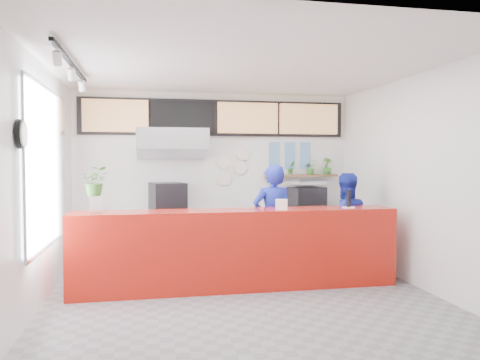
# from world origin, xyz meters

# --- Properties ---
(floor) EXTENTS (5.00, 5.00, 0.00)m
(floor) POSITION_xyz_m (0.00, 0.00, 0.00)
(floor) COLOR slate
(floor) RESTS_ON ground
(ceiling) EXTENTS (5.00, 5.00, 0.00)m
(ceiling) POSITION_xyz_m (0.00, 0.00, 3.00)
(ceiling) COLOR silver
(wall_back) EXTENTS (5.00, 0.00, 5.00)m
(wall_back) POSITION_xyz_m (0.00, 2.50, 1.50)
(wall_back) COLOR white
(wall_back) RESTS_ON ground
(wall_left) EXTENTS (0.00, 5.00, 5.00)m
(wall_left) POSITION_xyz_m (-2.50, 0.00, 1.50)
(wall_left) COLOR white
(wall_left) RESTS_ON ground
(wall_right) EXTENTS (0.00, 5.00, 5.00)m
(wall_right) POSITION_xyz_m (2.50, 0.00, 1.50)
(wall_right) COLOR white
(wall_right) RESTS_ON ground
(service_counter) EXTENTS (4.50, 0.60, 1.10)m
(service_counter) POSITION_xyz_m (0.00, 0.40, 0.55)
(service_counter) COLOR #AA160C
(service_counter) RESTS_ON ground
(cream_band) EXTENTS (5.00, 0.02, 0.80)m
(cream_band) POSITION_xyz_m (0.00, 2.49, 2.60)
(cream_band) COLOR beige
(cream_band) RESTS_ON wall_back
(prep_bench) EXTENTS (1.80, 0.60, 0.90)m
(prep_bench) POSITION_xyz_m (-0.80, 2.20, 0.45)
(prep_bench) COLOR #B2B5BA
(prep_bench) RESTS_ON ground
(panini_oven) EXTENTS (0.66, 0.66, 0.50)m
(panini_oven) POSITION_xyz_m (-0.88, 2.20, 1.15)
(panini_oven) COLOR black
(panini_oven) RESTS_ON prep_bench
(extraction_hood) EXTENTS (1.20, 0.70, 0.35)m
(extraction_hood) POSITION_xyz_m (-0.80, 2.15, 2.15)
(extraction_hood) COLOR #B2B5BA
(extraction_hood) RESTS_ON ceiling
(hood_lip) EXTENTS (1.20, 0.69, 0.31)m
(hood_lip) POSITION_xyz_m (-0.80, 2.15, 1.95)
(hood_lip) COLOR #B2B5BA
(hood_lip) RESTS_ON ceiling
(right_bench) EXTENTS (1.80, 0.60, 0.90)m
(right_bench) POSITION_xyz_m (1.50, 2.20, 0.45)
(right_bench) COLOR #B2B5BA
(right_bench) RESTS_ON ground
(espresso_machine) EXTENTS (0.69, 0.56, 0.39)m
(espresso_machine) POSITION_xyz_m (1.64, 2.20, 1.10)
(espresso_machine) COLOR black
(espresso_machine) RESTS_ON right_bench
(espresso_tray) EXTENTS (0.71, 0.58, 0.06)m
(espresso_tray) POSITION_xyz_m (1.64, 2.20, 1.38)
(espresso_tray) COLOR silver
(espresso_tray) RESTS_ON espresso_machine
(herb_shelf) EXTENTS (1.40, 0.18, 0.04)m
(herb_shelf) POSITION_xyz_m (1.60, 2.40, 1.50)
(herb_shelf) COLOR brown
(herb_shelf) RESTS_ON wall_back
(menu_board_far_left) EXTENTS (1.10, 0.10, 0.55)m
(menu_board_far_left) POSITION_xyz_m (-1.75, 2.38, 2.55)
(menu_board_far_left) COLOR tan
(menu_board_far_left) RESTS_ON wall_back
(menu_board_mid_left) EXTENTS (1.10, 0.10, 0.55)m
(menu_board_mid_left) POSITION_xyz_m (-0.59, 2.38, 2.55)
(menu_board_mid_left) COLOR black
(menu_board_mid_left) RESTS_ON wall_back
(menu_board_mid_right) EXTENTS (1.10, 0.10, 0.55)m
(menu_board_mid_right) POSITION_xyz_m (0.57, 2.38, 2.55)
(menu_board_mid_right) COLOR tan
(menu_board_mid_right) RESTS_ON wall_back
(menu_board_far_right) EXTENTS (1.10, 0.10, 0.55)m
(menu_board_far_right) POSITION_xyz_m (1.73, 2.38, 2.55)
(menu_board_far_right) COLOR tan
(menu_board_far_right) RESTS_ON wall_back
(soffit) EXTENTS (4.80, 0.04, 0.65)m
(soffit) POSITION_xyz_m (0.00, 2.46, 2.55)
(soffit) COLOR black
(soffit) RESTS_ON wall_back
(window_pane) EXTENTS (0.04, 2.20, 1.90)m
(window_pane) POSITION_xyz_m (-2.47, 0.30, 1.70)
(window_pane) COLOR silver
(window_pane) RESTS_ON wall_left
(window_frame) EXTENTS (0.03, 2.30, 2.00)m
(window_frame) POSITION_xyz_m (-2.45, 0.30, 1.70)
(window_frame) COLOR #B2B5BA
(window_frame) RESTS_ON wall_left
(wall_clock_rim) EXTENTS (0.05, 0.30, 0.30)m
(wall_clock_rim) POSITION_xyz_m (-2.46, -0.90, 2.05)
(wall_clock_rim) COLOR black
(wall_clock_rim) RESTS_ON wall_left
(wall_clock_face) EXTENTS (0.02, 0.26, 0.26)m
(wall_clock_face) POSITION_xyz_m (-2.43, -0.90, 2.05)
(wall_clock_face) COLOR white
(wall_clock_face) RESTS_ON wall_left
(track_rail) EXTENTS (0.05, 2.40, 0.04)m
(track_rail) POSITION_xyz_m (-2.10, 0.00, 2.94)
(track_rail) COLOR black
(track_rail) RESTS_ON ceiling
(dec_plate_a) EXTENTS (0.24, 0.03, 0.24)m
(dec_plate_a) POSITION_xyz_m (0.15, 2.47, 1.75)
(dec_plate_a) COLOR silver
(dec_plate_a) RESTS_ON wall_back
(dec_plate_b) EXTENTS (0.24, 0.03, 0.24)m
(dec_plate_b) POSITION_xyz_m (0.45, 2.47, 1.65)
(dec_plate_b) COLOR silver
(dec_plate_b) RESTS_ON wall_back
(dec_plate_c) EXTENTS (0.24, 0.03, 0.24)m
(dec_plate_c) POSITION_xyz_m (0.15, 2.47, 1.45)
(dec_plate_c) COLOR silver
(dec_plate_c) RESTS_ON wall_back
(dec_plate_d) EXTENTS (0.24, 0.03, 0.24)m
(dec_plate_d) POSITION_xyz_m (0.50, 2.47, 1.90)
(dec_plate_d) COLOR silver
(dec_plate_d) RESTS_ON wall_back
(photo_frame_a) EXTENTS (0.20, 0.02, 0.25)m
(photo_frame_a) POSITION_xyz_m (1.10, 2.48, 2.00)
(photo_frame_a) COLOR #598CBF
(photo_frame_a) RESTS_ON wall_back
(photo_frame_b) EXTENTS (0.20, 0.02, 0.25)m
(photo_frame_b) POSITION_xyz_m (1.40, 2.48, 2.00)
(photo_frame_b) COLOR #598CBF
(photo_frame_b) RESTS_ON wall_back
(photo_frame_c) EXTENTS (0.20, 0.02, 0.25)m
(photo_frame_c) POSITION_xyz_m (1.70, 2.48, 2.00)
(photo_frame_c) COLOR #598CBF
(photo_frame_c) RESTS_ON wall_back
(photo_frame_d) EXTENTS (0.20, 0.02, 0.25)m
(photo_frame_d) POSITION_xyz_m (1.10, 2.48, 1.75)
(photo_frame_d) COLOR #598CBF
(photo_frame_d) RESTS_ON wall_back
(photo_frame_e) EXTENTS (0.20, 0.02, 0.25)m
(photo_frame_e) POSITION_xyz_m (1.40, 2.48, 1.75)
(photo_frame_e) COLOR #598CBF
(photo_frame_e) RESTS_ON wall_back
(photo_frame_f) EXTENTS (0.20, 0.02, 0.25)m
(photo_frame_f) POSITION_xyz_m (1.70, 2.48, 1.75)
(photo_frame_f) COLOR #598CBF
(photo_frame_f) RESTS_ON wall_back
(staff_center) EXTENTS (0.66, 0.47, 1.72)m
(staff_center) POSITION_xyz_m (0.66, 0.96, 0.86)
(staff_center) COLOR #162499
(staff_center) RESTS_ON ground
(staff_right) EXTENTS (0.79, 0.63, 1.59)m
(staff_right) POSITION_xyz_m (1.80, 0.85, 0.79)
(staff_right) COLOR #162499
(staff_right) RESTS_ON ground
(herb_b) EXTENTS (0.17, 0.15, 0.26)m
(herb_b) POSITION_xyz_m (1.40, 2.40, 1.65)
(herb_b) COLOR #336F27
(herb_b) RESTS_ON herb_shelf
(herb_c) EXTENTS (0.29, 0.27, 0.27)m
(herb_c) POSITION_xyz_m (1.78, 2.40, 1.65)
(herb_c) COLOR #336F27
(herb_c) RESTS_ON herb_shelf
(herb_d) EXTENTS (0.18, 0.17, 0.31)m
(herb_d) POSITION_xyz_m (2.10, 2.40, 1.68)
(herb_d) COLOR #336F27
(herb_d) RESTS_ON herb_shelf
(glass_vase) EXTENTS (0.20, 0.20, 0.21)m
(glass_vase) POSITION_xyz_m (-1.88, 0.38, 1.20)
(glass_vase) COLOR white
(glass_vase) RESTS_ON service_counter
(basil_vase) EXTENTS (0.36, 0.31, 0.39)m
(basil_vase) POSITION_xyz_m (-1.88, 0.38, 1.51)
(basil_vase) COLOR #336F27
(basil_vase) RESTS_ON glass_vase
(napkin_holder) EXTENTS (0.19, 0.15, 0.14)m
(napkin_holder) POSITION_xyz_m (0.62, 0.32, 1.17)
(napkin_holder) COLOR white
(napkin_holder) RESTS_ON service_counter
(white_plate) EXTENTS (0.23, 0.23, 0.01)m
(white_plate) POSITION_xyz_m (1.62, 0.34, 1.11)
(white_plate) COLOR white
(white_plate) RESTS_ON service_counter
(pepper_mill) EXTENTS (0.07, 0.07, 0.24)m
(pepper_mill) POSITION_xyz_m (1.62, 0.34, 1.23)
(pepper_mill) COLOR black
(pepper_mill) RESTS_ON white_plate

